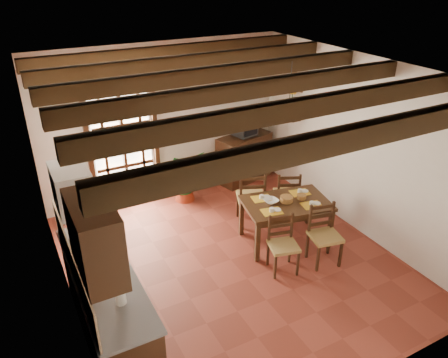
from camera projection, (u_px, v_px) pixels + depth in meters
ground_plane at (231, 260)px, 6.52m from camera, size 5.00×5.00×0.00m
room_shell at (232, 147)px, 5.69m from camera, size 4.52×5.02×2.81m
ceiling_beams at (232, 81)px, 5.30m from camera, size 4.50×4.34×0.20m
french_door at (123, 142)px, 7.57m from camera, size 1.26×0.11×2.32m
kitchen_counter at (107, 304)px, 5.01m from camera, size 0.64×2.25×1.38m
upper_cabinet at (95, 239)px, 3.79m from camera, size 0.35×0.80×0.70m
range_hood at (72, 190)px, 4.83m from camera, size 0.38×0.60×0.54m
counter_items at (100, 266)px, 4.86m from camera, size 0.50×1.43×0.25m
dining_table at (286, 207)px, 6.69m from camera, size 1.43×1.07×0.70m
chair_near_left at (283, 254)px, 6.20m from camera, size 0.47×0.46×0.84m
chair_near_right at (324, 245)px, 6.36m from camera, size 0.49×0.47×0.91m
chair_far_left at (251, 206)px, 7.31m from camera, size 0.58×0.57×0.98m
chair_far_right at (286, 202)px, 7.49m from camera, size 0.53×0.52×0.88m
table_setting at (286, 203)px, 6.66m from camera, size 0.95×0.63×0.09m
table_bowl at (271, 201)px, 6.62m from camera, size 0.24×0.24×0.05m
sideboard at (244, 158)px, 8.69m from camera, size 1.19×0.76×0.93m
crt_tv at (245, 127)px, 8.39m from camera, size 0.46×0.44×0.34m
fuse_box at (238, 92)px, 8.30m from camera, size 0.25×0.03×0.32m
plant_pot at (185, 194)px, 8.10m from camera, size 0.37×0.37×0.22m
potted_plant at (184, 172)px, 7.89m from camera, size 2.16×1.97×2.03m
wall_shelf at (291, 112)px, 7.99m from camera, size 0.20×0.42×0.20m
shelf_vase at (292, 104)px, 7.93m from camera, size 0.15×0.15×0.15m
shelf_flowers at (293, 93)px, 7.83m from camera, size 0.14×0.14×0.36m
framed_picture at (297, 82)px, 7.78m from camera, size 0.03×0.32×0.32m
pendant_lamp at (289, 114)px, 6.11m from camera, size 0.36×0.36×0.84m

